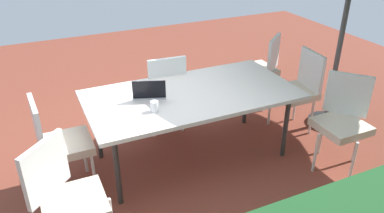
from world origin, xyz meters
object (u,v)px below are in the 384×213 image
(dining_table, at_px, (192,97))
(cup, at_px, (154,106))
(laptop, at_px, (150,93))
(chair_northwest, at_px, (343,118))
(chair_east, at_px, (58,141))
(chair_west, at_px, (298,88))
(chair_south, at_px, (164,88))
(chair_northeast, at_px, (66,196))
(chair_southwest, at_px, (261,67))

(dining_table, relative_size, cup, 20.63)
(dining_table, relative_size, laptop, 5.54)
(cup, bearing_deg, chair_northwest, 163.50)
(chair_east, xyz_separation_m, chair_west, (-2.74, -0.02, 0.00))
(chair_south, xyz_separation_m, chair_northeast, (1.34, 1.46, 0.00))
(chair_west, height_order, cup, chair_west)
(chair_southwest, relative_size, cup, 9.46)
(chair_northeast, relative_size, laptop, 2.54)
(chair_east, bearing_deg, cup, -107.75)
(chair_west, bearing_deg, chair_northwest, 1.48)
(chair_south, xyz_separation_m, chair_west, (-1.45, 0.64, 0.00))
(dining_table, height_order, chair_northwest, chair_northwest)
(chair_east, height_order, chair_southwest, same)
(chair_southwest, height_order, laptop, laptop)
(chair_northeast, bearing_deg, laptop, -2.01)
(chair_south, xyz_separation_m, chair_east, (1.29, 0.66, 0.00))
(dining_table, xyz_separation_m, chair_west, (-1.40, -0.03, -0.17))
(chair_south, distance_m, chair_northwest, 1.99)
(chair_east, bearing_deg, chair_west, -92.65)
(chair_northeast, xyz_separation_m, laptop, (-0.97, -0.87, 0.27))
(chair_south, relative_size, laptop, 2.54)
(dining_table, bearing_deg, chair_southwest, -150.74)
(chair_northwest, bearing_deg, chair_west, 135.48)
(chair_south, distance_m, chair_west, 1.59)
(chair_northeast, xyz_separation_m, cup, (-0.91, -0.57, 0.27))
(chair_northwest, distance_m, chair_southwest, 1.52)
(chair_southwest, bearing_deg, chair_east, -24.21)
(chair_south, height_order, laptop, laptop)
(chair_south, bearing_deg, laptop, 61.79)
(chair_northeast, distance_m, chair_west, 2.91)
(chair_west, bearing_deg, chair_east, -83.74)
(dining_table, distance_m, cup, 0.53)
(chair_northwest, bearing_deg, chair_southwest, 138.50)
(laptop, bearing_deg, chair_south, -101.87)
(chair_west, height_order, laptop, laptop)
(chair_south, height_order, cup, chair_south)
(laptop, relative_size, cup, 3.72)
(dining_table, relative_size, chair_south, 2.18)
(chair_south, bearing_deg, chair_northeast, 51.51)
(chair_northeast, height_order, chair_southwest, same)
(chair_northeast, relative_size, chair_west, 1.00)
(dining_table, distance_m, chair_west, 1.41)
(laptop, xyz_separation_m, cup, (0.06, 0.30, 0.00))
(chair_southwest, distance_m, cup, 2.12)
(chair_east, distance_m, laptop, 0.96)
(chair_south, height_order, chair_southwest, same)
(chair_south, relative_size, chair_east, 1.00)
(chair_northeast, distance_m, chair_southwest, 3.17)
(chair_west, bearing_deg, laptop, -85.89)
(chair_east, bearing_deg, chair_southwest, -77.45)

